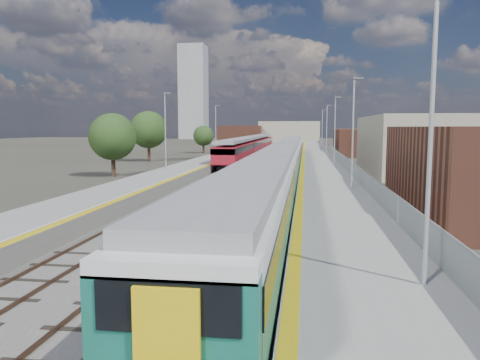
# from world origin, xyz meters

# --- Properties ---
(ground) EXTENTS (320.00, 320.00, 0.00)m
(ground) POSITION_xyz_m (0.00, 50.00, 0.00)
(ground) COLOR #47443A
(ground) RESTS_ON ground
(ballast_bed) EXTENTS (10.50, 155.00, 0.06)m
(ballast_bed) POSITION_xyz_m (-2.25, 52.50, 0.03)
(ballast_bed) COLOR #565451
(ballast_bed) RESTS_ON ground
(tracks) EXTENTS (8.96, 160.00, 0.17)m
(tracks) POSITION_xyz_m (-1.65, 54.18, 0.11)
(tracks) COLOR #4C3323
(tracks) RESTS_ON ground
(platform_right) EXTENTS (4.70, 155.00, 8.52)m
(platform_right) POSITION_xyz_m (5.28, 52.49, 0.54)
(platform_right) COLOR slate
(platform_right) RESTS_ON ground
(platform_left) EXTENTS (4.30, 155.00, 8.52)m
(platform_left) POSITION_xyz_m (-9.05, 52.49, 0.52)
(platform_left) COLOR slate
(platform_left) RESTS_ON ground
(buildings) EXTENTS (72.00, 185.50, 40.00)m
(buildings) POSITION_xyz_m (-18.12, 138.60, 10.70)
(buildings) COLOR brown
(buildings) RESTS_ON ground
(green_train) EXTENTS (2.71, 75.59, 2.99)m
(green_train) POSITION_xyz_m (1.50, 33.48, 2.10)
(green_train) COLOR black
(green_train) RESTS_ON ground
(red_train) EXTENTS (2.76, 56.00, 3.48)m
(red_train) POSITION_xyz_m (-5.50, 67.55, 2.06)
(red_train) COLOR black
(red_train) RESTS_ON ground
(tree_a) EXTENTS (4.88, 4.88, 6.61)m
(tree_a) POSITION_xyz_m (-16.42, 35.76, 4.16)
(tree_a) COLOR #382619
(tree_a) RESTS_ON ground
(tree_b) EXTENTS (5.57, 5.57, 7.55)m
(tree_b) POSITION_xyz_m (-19.87, 57.10, 4.76)
(tree_b) COLOR #382619
(tree_b) RESTS_ON ground
(tree_c) EXTENTS (4.03, 4.03, 5.46)m
(tree_c) POSITION_xyz_m (-16.61, 80.35, 3.43)
(tree_c) COLOR #382619
(tree_c) RESTS_ON ground
(tree_d) EXTENTS (5.06, 5.06, 6.86)m
(tree_d) POSITION_xyz_m (21.92, 61.83, 4.32)
(tree_d) COLOR #382619
(tree_d) RESTS_ON ground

